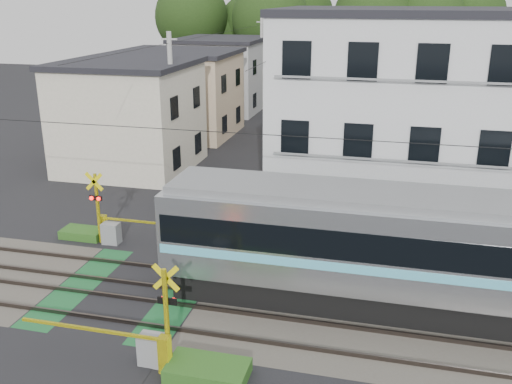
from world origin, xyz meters
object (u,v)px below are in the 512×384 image
(crossing_signal_near, at_px, (153,343))
(pedestrian, at_px, (294,102))
(apartment_block, at_px, (394,118))
(crossing_signal_far, at_px, (109,227))

(crossing_signal_near, bearing_deg, pedestrian, 94.60)
(pedestrian, bearing_deg, crossing_signal_near, 97.67)
(crossing_signal_near, distance_m, apartment_block, 14.95)
(crossing_signal_near, xyz_separation_m, pedestrian, (-3.04, 37.85, 0.06))
(pedestrian, bearing_deg, crossing_signal_far, 89.08)
(crossing_signal_near, distance_m, pedestrian, 37.97)
(apartment_block, bearing_deg, pedestrian, 109.93)
(apartment_block, xyz_separation_m, pedestrian, (-8.96, 24.70, -3.89))
(crossing_signal_near, bearing_deg, apartment_block, 65.78)
(apartment_block, bearing_deg, crossing_signal_far, -152.22)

